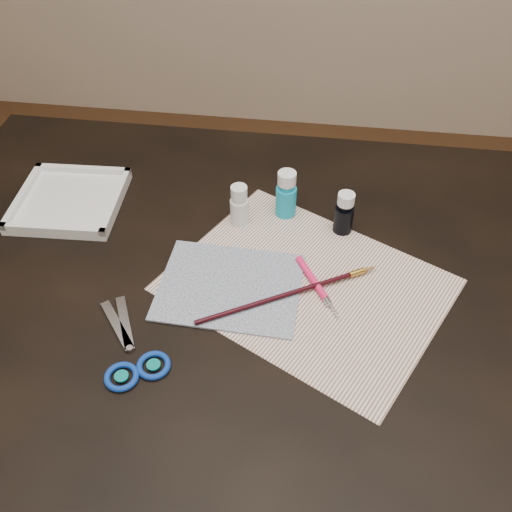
# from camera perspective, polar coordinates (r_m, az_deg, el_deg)

# --- Properties ---
(ground) EXTENTS (3.50, 3.50, 0.02)m
(ground) POSITION_cam_1_polar(r_m,az_deg,el_deg) (1.61, 0.00, -21.03)
(ground) COLOR #422614
(ground) RESTS_ON ground
(table) EXTENTS (1.30, 0.90, 0.75)m
(table) POSITION_cam_1_polar(r_m,az_deg,el_deg) (1.27, 0.00, -13.80)
(table) COLOR black
(table) RESTS_ON ground
(paper) EXTENTS (0.54, 0.49, 0.00)m
(paper) POSITION_cam_1_polar(r_m,az_deg,el_deg) (0.96, 5.12, -2.90)
(paper) COLOR white
(paper) RESTS_ON table
(canvas) EXTENTS (0.24, 0.19, 0.00)m
(canvas) POSITION_cam_1_polar(r_m,az_deg,el_deg) (0.96, -2.64, -3.06)
(canvas) COLOR #142741
(canvas) RESTS_ON paper
(paint_bottle_white) EXTENTS (0.03, 0.03, 0.08)m
(paint_bottle_white) POSITION_cam_1_polar(r_m,az_deg,el_deg) (1.05, -1.68, 5.08)
(paint_bottle_white) COLOR silver
(paint_bottle_white) RESTS_ON table
(paint_bottle_cyan) EXTENTS (0.05, 0.05, 0.10)m
(paint_bottle_cyan) POSITION_cam_1_polar(r_m,az_deg,el_deg) (1.07, 3.04, 6.22)
(paint_bottle_cyan) COLOR #149DC1
(paint_bottle_cyan) RESTS_ON table
(paint_bottle_navy) EXTENTS (0.04, 0.04, 0.08)m
(paint_bottle_navy) POSITION_cam_1_polar(r_m,az_deg,el_deg) (1.04, 8.82, 4.28)
(paint_bottle_navy) COLOR black
(paint_bottle_navy) RESTS_ON table
(paintbrush) EXTENTS (0.29, 0.17, 0.01)m
(paintbrush) POSITION_cam_1_polar(r_m,az_deg,el_deg) (0.94, 3.48, -3.72)
(paintbrush) COLOR black
(paintbrush) RESTS_ON canvas
(craft_knife) EXTENTS (0.09, 0.14, 0.01)m
(craft_knife) POSITION_cam_1_polar(r_m,az_deg,el_deg) (0.95, 6.26, -3.17)
(craft_knife) COLOR #F91F5F
(craft_knife) RESTS_ON paper
(scissors) EXTENTS (0.20, 0.22, 0.01)m
(scissors) POSITION_cam_1_polar(r_m,az_deg,el_deg) (0.90, -13.27, -8.34)
(scissors) COLOR silver
(scissors) RESTS_ON table
(palette_tray) EXTENTS (0.21, 0.21, 0.02)m
(palette_tray) POSITION_cam_1_polar(r_m,az_deg,el_deg) (1.17, -18.15, 5.36)
(palette_tray) COLOR white
(palette_tray) RESTS_ON table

